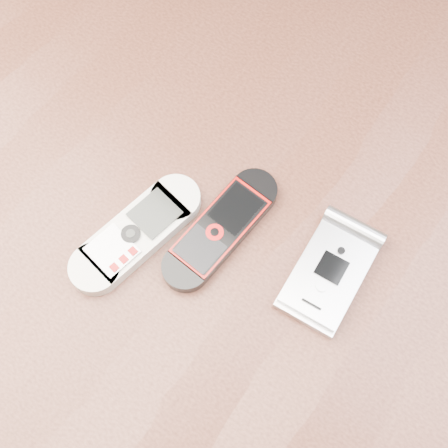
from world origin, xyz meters
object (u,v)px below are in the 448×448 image
(nokia_white, at_px, (136,233))
(nokia_black_red, at_px, (221,228))
(motorola_razr, at_px, (329,273))
(table, at_px, (220,262))

(nokia_white, relative_size, nokia_black_red, 1.02)
(nokia_white, height_order, motorola_razr, motorola_razr)
(nokia_black_red, bearing_deg, table, 139.86)
(table, xyz_separation_m, nokia_white, (-0.06, -0.05, 0.11))
(nokia_white, bearing_deg, nokia_black_red, 49.42)
(table, distance_m, nokia_white, 0.14)
(table, bearing_deg, nokia_white, -135.56)
(table, height_order, motorola_razr, motorola_razr)
(nokia_white, height_order, nokia_black_red, nokia_white)
(nokia_white, relative_size, motorola_razr, 1.27)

